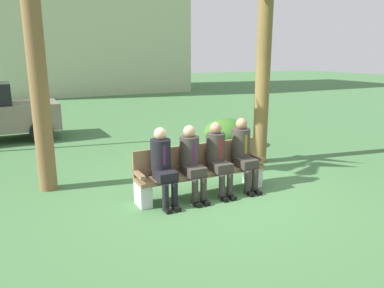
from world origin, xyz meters
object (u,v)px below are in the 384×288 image
object	(u,v)px
seated_man_leftmost	(163,162)
seated_man_rightmost	(243,150)
seated_man_centerleft	(192,159)
shrub_near_bench	(226,133)
seated_man_centerright	(218,155)
park_bench	(200,170)

from	to	relation	value
seated_man_leftmost	seated_man_rightmost	world-z (taller)	seated_man_rightmost
seated_man_centerleft	shrub_near_bench	bearing A→B (deg)	49.14
seated_man_leftmost	seated_man_centerleft	distance (m)	0.54
seated_man_leftmost	seated_man_centerright	size ratio (longest dim) A/B	1.00
park_bench	seated_man_rightmost	xyz separation A→B (m)	(0.83, -0.13, 0.30)
shrub_near_bench	seated_man_leftmost	bearing A→B (deg)	-136.42
seated_man_rightmost	shrub_near_bench	world-z (taller)	seated_man_rightmost
park_bench	seated_man_centerleft	xyz separation A→B (m)	(-0.24, -0.13, 0.28)
seated_man_leftmost	seated_man_rightmost	size ratio (longest dim) A/B	0.98
seated_man_centerleft	seated_man_rightmost	distance (m)	1.07
park_bench	seated_man_centerleft	distance (m)	0.39
park_bench	seated_man_rightmost	world-z (taller)	seated_man_rightmost
park_bench	shrub_near_bench	world-z (taller)	park_bench
seated_man_centerleft	seated_man_centerright	size ratio (longest dim) A/B	0.99
seated_man_rightmost	park_bench	bearing A→B (deg)	171.23
seated_man_centerleft	park_bench	bearing A→B (deg)	28.45
seated_man_rightmost	shrub_near_bench	bearing A→B (deg)	63.66
seated_man_centerright	seated_man_rightmost	distance (m)	0.54
seated_man_leftmost	shrub_near_bench	distance (m)	4.19
seated_man_leftmost	seated_man_rightmost	bearing A→B (deg)	0.11
seated_man_centerright	shrub_near_bench	xyz separation A→B (m)	(1.97, 2.88, -0.33)
park_bench	seated_man_centerleft	size ratio (longest dim) A/B	1.88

